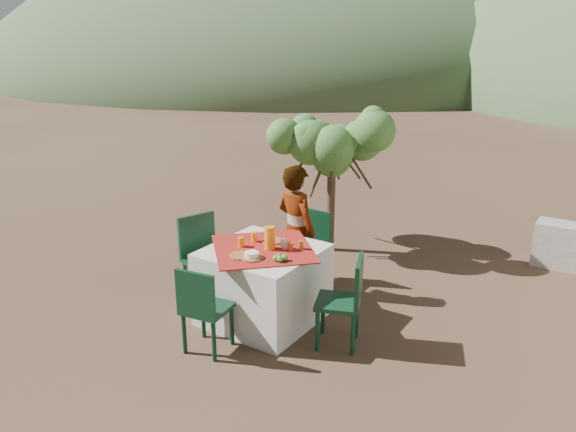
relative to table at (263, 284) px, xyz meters
The scene contains 21 objects.
ground 0.60m from the table, 137.22° to the right, with size 160.00×160.00×0.00m, color #3B241B.
table is the anchor object (origin of this frame).
chair_far 0.99m from the table, 93.24° to the left, with size 0.41×0.41×0.85m.
chair_near 0.82m from the table, 95.12° to the right, with size 0.44×0.44×0.83m.
chair_left 0.81m from the table, behind, with size 0.54×0.54×0.92m.
chair_right 0.92m from the table, ahead, with size 0.51×0.51×0.86m.
person 0.78m from the table, 95.19° to the left, with size 0.53×0.35×1.44m, color #8C6651.
shrub_tree 2.29m from the table, 98.76° to the left, with size 1.42×1.39×1.67m.
hill_near_left 34.89m from the table, 121.72° to the left, with size 40.00×40.00×16.00m, color #395B33.
hill_far_center 51.87m from the table, 94.80° to the left, with size 60.00×60.00×24.00m, color slate.
plate_far 0.44m from the table, 98.30° to the left, with size 0.22×0.22×0.01m, color brown.
plate_near 0.48m from the table, 99.77° to the right, with size 0.22×0.22×0.01m, color brown.
glass_far 0.48m from the table, 150.36° to the left, with size 0.06×0.06×0.10m, color orange.
glass_near 0.48m from the table, 157.02° to the right, with size 0.06×0.06×0.10m, color orange.
juice_pitcher 0.50m from the table, 15.31° to the left, with size 0.10×0.10×0.23m, color orange.
bowl_plate 0.47m from the table, 75.87° to the right, with size 0.22×0.22×0.01m, color brown.
white_bowl 0.50m from the table, 75.87° to the right, with size 0.13×0.13×0.05m, color white.
jar_left 0.51m from the table, 19.90° to the left, with size 0.05×0.05×0.08m, color #BC4921.
jar_right 0.56m from the table, 29.59° to the left, with size 0.05×0.05×0.08m, color #BC4921.
napkin_holder 0.48m from the table, 29.75° to the left, with size 0.07×0.04×0.09m, color white.
fruit_cluster 0.55m from the table, 28.32° to the right, with size 0.12×0.11×0.06m.
Camera 1 is at (3.34, -3.77, 2.76)m, focal length 35.00 mm.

